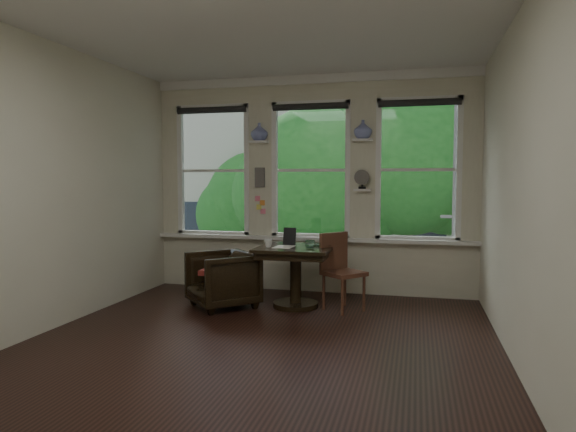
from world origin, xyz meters
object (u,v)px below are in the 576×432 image
(table, at_px, (296,277))
(laptop, at_px, (319,246))
(armchair_left, at_px, (222,280))
(mug, at_px, (268,243))
(side_chair_right, at_px, (344,272))

(table, height_order, laptop, laptop)
(armchair_left, relative_size, laptop, 2.60)
(armchair_left, height_order, laptop, laptop)
(armchair_left, relative_size, mug, 7.44)
(armchair_left, relative_size, side_chair_right, 0.82)
(side_chair_right, relative_size, laptop, 3.17)
(table, bearing_deg, armchair_left, -165.19)
(side_chair_right, xyz_separation_m, mug, (-0.91, -0.12, 0.34))
(table, bearing_deg, mug, -154.58)
(table, height_order, side_chair_right, side_chair_right)
(side_chair_right, height_order, mug, side_chair_right)
(laptop, xyz_separation_m, mug, (-0.59, -0.19, 0.04))
(side_chair_right, bearing_deg, table, 128.02)
(armchair_left, height_order, mug, mug)
(mug, bearing_deg, side_chair_right, 7.39)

